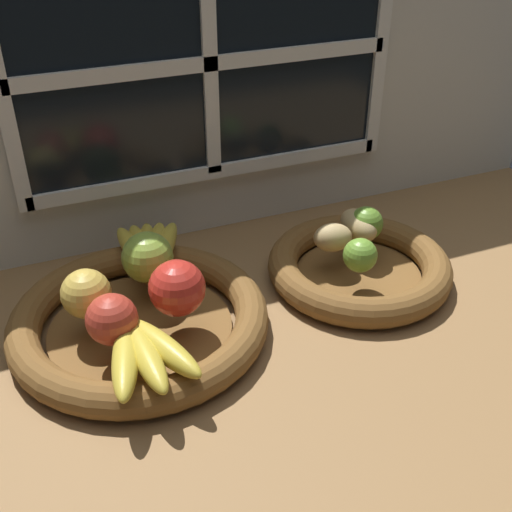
# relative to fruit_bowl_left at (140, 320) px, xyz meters

# --- Properties ---
(ground_plane) EXTENTS (1.40, 0.90, 0.03)m
(ground_plane) POSITION_rel_fruit_bowl_left_xyz_m (0.20, -0.03, -0.04)
(ground_plane) COLOR olive
(back_wall) EXTENTS (1.40, 0.05, 0.55)m
(back_wall) POSITION_rel_fruit_bowl_left_xyz_m (0.20, 0.26, 0.26)
(back_wall) COLOR silver
(back_wall) RESTS_ON ground_plane
(fruit_bowl_left) EXTENTS (0.38, 0.38, 0.05)m
(fruit_bowl_left) POSITION_rel_fruit_bowl_left_xyz_m (0.00, 0.00, 0.00)
(fruit_bowl_left) COLOR brown
(fruit_bowl_left) RESTS_ON ground_plane
(fruit_bowl_right) EXTENTS (0.30, 0.30, 0.05)m
(fruit_bowl_right) POSITION_rel_fruit_bowl_left_xyz_m (0.37, 0.00, 0.00)
(fruit_bowl_right) COLOR brown
(fruit_bowl_right) RESTS_ON ground_plane
(apple_green_back) EXTENTS (0.08, 0.08, 0.08)m
(apple_green_back) POSITION_rel_fruit_bowl_left_xyz_m (0.03, 0.06, 0.06)
(apple_green_back) COLOR #8CAD3D
(apple_green_back) RESTS_ON fruit_bowl_left
(apple_red_front) EXTENTS (0.07, 0.07, 0.07)m
(apple_red_front) POSITION_rel_fruit_bowl_left_xyz_m (-0.05, -0.06, 0.06)
(apple_red_front) COLOR #B73828
(apple_red_front) RESTS_ON fruit_bowl_left
(apple_red_right) EXTENTS (0.08, 0.08, 0.08)m
(apple_red_right) POSITION_rel_fruit_bowl_left_xyz_m (0.05, -0.03, 0.07)
(apple_red_right) COLOR red
(apple_red_right) RESTS_ON fruit_bowl_left
(apple_golden_left) EXTENTS (0.07, 0.07, 0.07)m
(apple_golden_left) POSITION_rel_fruit_bowl_left_xyz_m (-0.07, 0.01, 0.06)
(apple_golden_left) COLOR gold
(apple_golden_left) RESTS_ON fruit_bowl_left
(banana_bunch_front) EXTENTS (0.13, 0.17, 0.03)m
(banana_bunch_front) POSITION_rel_fruit_bowl_left_xyz_m (-0.02, -0.12, 0.04)
(banana_bunch_front) COLOR gold
(banana_bunch_front) RESTS_ON fruit_bowl_left
(banana_bunch_back) EXTENTS (0.12, 0.17, 0.03)m
(banana_bunch_back) POSITION_rel_fruit_bowl_left_xyz_m (0.05, 0.12, 0.04)
(banana_bunch_back) COLOR gold
(banana_bunch_back) RESTS_ON fruit_bowl_left
(potato_oblong) EXTENTS (0.07, 0.06, 0.05)m
(potato_oblong) POSITION_rel_fruit_bowl_left_xyz_m (0.33, 0.03, 0.05)
(potato_oblong) COLOR tan
(potato_oblong) RESTS_ON fruit_bowl_right
(potato_back) EXTENTS (0.05, 0.08, 0.05)m
(potato_back) POSITION_rel_fruit_bowl_left_xyz_m (0.39, 0.04, 0.05)
(potato_back) COLOR tan
(potato_back) RESTS_ON fruit_bowl_right
(lime_near) EXTENTS (0.05, 0.05, 0.05)m
(lime_near) POSITION_rel_fruit_bowl_left_xyz_m (0.34, -0.04, 0.05)
(lime_near) COLOR #6B9E33
(lime_near) RESTS_ON fruit_bowl_right
(lime_far) EXTENTS (0.06, 0.06, 0.06)m
(lime_far) POSITION_rel_fruit_bowl_left_xyz_m (0.40, 0.04, 0.05)
(lime_far) COLOR olive
(lime_far) RESTS_ON fruit_bowl_right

